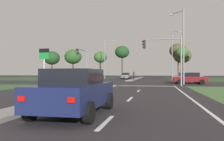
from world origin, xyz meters
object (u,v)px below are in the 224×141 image
(street_lamp_third, at_px, (173,53))
(treeline_fourth, at_px, (122,52))
(car_maroon_near, at_px, (190,78))
(street_lamp_second, at_px, (182,43))
(traffic_signal_near_right, at_px, (166,52))
(pedestrian_at_median, at_px, (134,74))
(car_white_third, at_px, (186,78))
(treeline_near, at_px, (52,58))
(treeline_second, at_px, (73,57))
(treeline_fifth, at_px, (178,51))
(car_navy_second, at_px, (75,91))
(car_grey_fourth, at_px, (126,76))
(treeline_third, at_px, (100,57))
(traffic_signal_far_left, at_px, (83,59))
(street_lamp_fourth, at_px, (106,57))
(fuel_price_totem, at_px, (44,57))
(treeline_sixth, at_px, (182,53))
(treeline_seventh, at_px, (182,56))

(street_lamp_third, bearing_deg, treeline_fourth, 136.46)
(car_maroon_near, bearing_deg, street_lamp_second, 136.13)
(traffic_signal_near_right, xyz_separation_m, pedestrian_at_median, (-5.75, 20.02, -2.58))
(car_white_third, bearing_deg, treeline_near, -129.29)
(treeline_second, relative_size, treeline_fifth, 0.88)
(car_white_third, bearing_deg, car_navy_second, -14.74)
(car_grey_fourth, relative_size, treeline_third, 0.60)
(traffic_signal_far_left, bearing_deg, treeline_fourth, 84.68)
(street_lamp_second, relative_size, street_lamp_third, 0.88)
(street_lamp_fourth, distance_m, fuel_price_totem, 21.39)
(pedestrian_at_median, xyz_separation_m, fuel_price_totem, (-14.62, -9.90, 2.97))
(car_maroon_near, height_order, treeline_fourth, treeline_fourth)
(car_grey_fourth, height_order, street_lamp_second, street_lamp_second)
(street_lamp_second, bearing_deg, treeline_sixth, 84.08)
(car_grey_fourth, height_order, treeline_seventh, treeline_seventh)
(treeline_second, relative_size, treeline_sixth, 1.03)
(car_white_third, relative_size, traffic_signal_far_left, 0.76)
(street_lamp_third, height_order, treeline_sixth, street_lamp_third)
(car_grey_fourth, distance_m, treeline_fifth, 18.89)
(pedestrian_at_median, xyz_separation_m, treeline_near, (-27.10, 17.98, 4.88))
(traffic_signal_far_left, height_order, fuel_price_totem, fuel_price_totem)
(car_navy_second, relative_size, car_grey_fourth, 0.94)
(car_maroon_near, xyz_separation_m, treeline_second, (-29.33, 33.34, 5.63))
(fuel_price_totem, bearing_deg, car_maroon_near, -12.00)
(car_navy_second, height_order, treeline_fifth, treeline_fifth)
(treeline_fourth, xyz_separation_m, treeline_seventh, (16.98, 0.77, -1.26))
(car_navy_second, height_order, street_lamp_fourth, street_lamp_fourth)
(traffic_signal_far_left, xyz_separation_m, treeline_second, (-12.52, 27.14, 2.47))
(treeline_third, bearing_deg, pedestrian_at_median, -55.30)
(treeline_second, bearing_deg, street_lamp_fourth, -33.38)
(treeline_fourth, bearing_deg, car_navy_second, -82.80)
(car_grey_fourth, relative_size, street_lamp_second, 0.48)
(car_grey_fourth, bearing_deg, treeline_second, -30.24)
(car_grey_fourth, xyz_separation_m, fuel_price_totem, (-11.95, -18.01, 3.40))
(car_white_third, relative_size, treeline_third, 0.56)
(street_lamp_fourth, distance_m, pedestrian_at_median, 14.10)
(street_lamp_second, bearing_deg, traffic_signal_far_left, 155.16)
(treeline_fourth, bearing_deg, traffic_signal_far_left, -95.32)
(car_grey_fourth, height_order, treeline_fourth, treeline_fourth)
(street_lamp_third, height_order, fuel_price_totem, street_lamp_third)
(pedestrian_at_median, relative_size, treeline_third, 0.23)
(car_maroon_near, distance_m, treeline_third, 37.35)
(car_maroon_near, distance_m, street_lamp_second, 4.76)
(treeline_fifth, height_order, treeline_sixth, treeline_fifth)
(car_maroon_near, height_order, pedestrian_at_median, pedestrian_at_median)
(car_maroon_near, distance_m, street_lamp_third, 21.54)
(car_grey_fourth, bearing_deg, treeline_third, -43.39)
(fuel_price_totem, distance_m, treeline_third, 26.32)
(fuel_price_totem, xyz_separation_m, treeline_seventh, (26.29, 29.45, 2.14))
(street_lamp_third, xyz_separation_m, treeline_seventh, (3.52, 13.56, 0.40))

